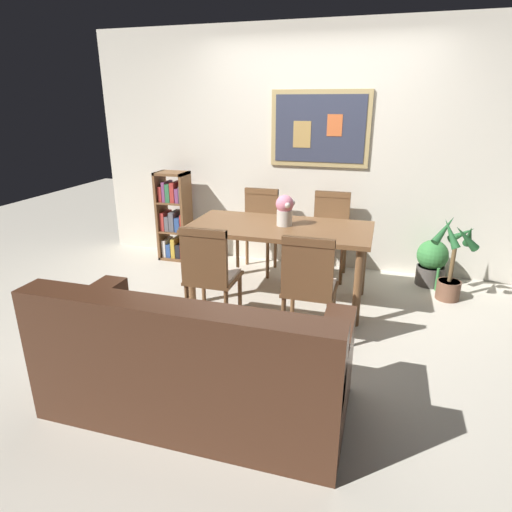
{
  "coord_description": "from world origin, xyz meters",
  "views": [
    {
      "loc": [
        0.75,
        -3.38,
        1.81
      ],
      "look_at": [
        -0.18,
        -0.25,
        0.65
      ],
      "focal_mm": 30.38,
      "sensor_mm": 36.0,
      "label": 1
    }
  ],
  "objects_px": {
    "dining_table": "(279,235)",
    "dining_chair_far_left": "(259,223)",
    "dining_chair_far_right": "(330,228)",
    "potted_ivy": "(432,262)",
    "potted_palm": "(453,263)",
    "dining_chair_near_right": "(309,281)",
    "bookshelf": "(175,218)",
    "flower_vase": "(285,209)",
    "leather_couch": "(195,366)",
    "dining_chair_near_left": "(209,270)"
  },
  "relations": [
    {
      "from": "dining_table",
      "to": "dining_chair_near_right",
      "type": "bearing_deg",
      "value": -61.21
    },
    {
      "from": "leather_couch",
      "to": "flower_vase",
      "type": "bearing_deg",
      "value": 85.41
    },
    {
      "from": "dining_table",
      "to": "bookshelf",
      "type": "xyz_separation_m",
      "value": [
        -1.47,
        0.78,
        -0.14
      ]
    },
    {
      "from": "dining_chair_far_left",
      "to": "potted_ivy",
      "type": "height_order",
      "value": "dining_chair_far_left"
    },
    {
      "from": "dining_chair_far_right",
      "to": "flower_vase",
      "type": "height_order",
      "value": "flower_vase"
    },
    {
      "from": "dining_chair_near_right",
      "to": "potted_palm",
      "type": "relative_size",
      "value": 1.11
    },
    {
      "from": "leather_couch",
      "to": "flower_vase",
      "type": "distance_m",
      "value": 1.84
    },
    {
      "from": "dining_chair_far_right",
      "to": "bookshelf",
      "type": "bearing_deg",
      "value": 179.8
    },
    {
      "from": "dining_chair_near_right",
      "to": "flower_vase",
      "type": "distance_m",
      "value": 0.93
    },
    {
      "from": "flower_vase",
      "to": "potted_ivy",
      "type": "bearing_deg",
      "value": 28.96
    },
    {
      "from": "dining_table",
      "to": "dining_chair_far_left",
      "type": "bearing_deg",
      "value": 119.36
    },
    {
      "from": "dining_chair_near_right",
      "to": "dining_chair_far_left",
      "type": "bearing_deg",
      "value": 119.07
    },
    {
      "from": "dining_chair_far_left",
      "to": "potted_palm",
      "type": "xyz_separation_m",
      "value": [
        1.99,
        -0.26,
        -0.17
      ]
    },
    {
      "from": "dining_chair_far_left",
      "to": "bookshelf",
      "type": "bearing_deg",
      "value": 176.89
    },
    {
      "from": "potted_palm",
      "to": "dining_table",
      "type": "bearing_deg",
      "value": -163.73
    },
    {
      "from": "dining_chair_far_right",
      "to": "potted_palm",
      "type": "xyz_separation_m",
      "value": [
        1.21,
        -0.31,
        -0.17
      ]
    },
    {
      "from": "potted_palm",
      "to": "bookshelf",
      "type": "bearing_deg",
      "value": 174.02
    },
    {
      "from": "dining_table",
      "to": "dining_chair_near_right",
      "type": "distance_m",
      "value": 0.87
    },
    {
      "from": "potted_ivy",
      "to": "flower_vase",
      "type": "bearing_deg",
      "value": -151.04
    },
    {
      "from": "potted_palm",
      "to": "dining_chair_far_left",
      "type": "bearing_deg",
      "value": 172.49
    },
    {
      "from": "bookshelf",
      "to": "dining_chair_near_right",
      "type": "bearing_deg",
      "value": -39.13
    },
    {
      "from": "dining_chair_far_right",
      "to": "dining_chair_near_left",
      "type": "bearing_deg",
      "value": -116.54
    },
    {
      "from": "dining_chair_far_left",
      "to": "dining_chair_far_right",
      "type": "bearing_deg",
      "value": 3.76
    },
    {
      "from": "bookshelf",
      "to": "flower_vase",
      "type": "relative_size",
      "value": 3.71
    },
    {
      "from": "dining_table",
      "to": "potted_ivy",
      "type": "height_order",
      "value": "dining_table"
    },
    {
      "from": "dining_chair_far_right",
      "to": "dining_table",
      "type": "bearing_deg",
      "value": -115.63
    },
    {
      "from": "dining_chair_far_right",
      "to": "dining_chair_near_right",
      "type": "distance_m",
      "value": 1.53
    },
    {
      "from": "dining_chair_near_right",
      "to": "potted_ivy",
      "type": "bearing_deg",
      "value": 56.61
    },
    {
      "from": "dining_table",
      "to": "dining_chair_near_left",
      "type": "xyz_separation_m",
      "value": [
        -0.39,
        -0.75,
        -0.11
      ]
    },
    {
      "from": "dining_table",
      "to": "potted_palm",
      "type": "bearing_deg",
      "value": 16.27
    },
    {
      "from": "potted_palm",
      "to": "flower_vase",
      "type": "height_order",
      "value": "flower_vase"
    },
    {
      "from": "potted_ivy",
      "to": "bookshelf",
      "type": "bearing_deg",
      "value": -179.68
    },
    {
      "from": "potted_palm",
      "to": "flower_vase",
      "type": "relative_size",
      "value": 2.88
    },
    {
      "from": "dining_table",
      "to": "flower_vase",
      "type": "distance_m",
      "value": 0.25
    },
    {
      "from": "potted_palm",
      "to": "potted_ivy",
      "type": "bearing_deg",
      "value": 113.37
    },
    {
      "from": "dining_table",
      "to": "dining_chair_far_left",
      "type": "distance_m",
      "value": 0.84
    },
    {
      "from": "dining_chair_near_left",
      "to": "bookshelf",
      "type": "relative_size",
      "value": 0.86
    },
    {
      "from": "dining_table",
      "to": "potted_ivy",
      "type": "bearing_deg",
      "value": 29.04
    },
    {
      "from": "dining_table",
      "to": "dining_chair_far_right",
      "type": "distance_m",
      "value": 0.87
    },
    {
      "from": "dining_table",
      "to": "potted_ivy",
      "type": "distance_m",
      "value": 1.69
    },
    {
      "from": "bookshelf",
      "to": "potted_palm",
      "type": "height_order",
      "value": "bookshelf"
    },
    {
      "from": "dining_chair_far_left",
      "to": "flower_vase",
      "type": "relative_size",
      "value": 3.21
    },
    {
      "from": "dining_chair_near_left",
      "to": "leather_couch",
      "type": "xyz_separation_m",
      "value": [
        0.29,
        -0.96,
        -0.22
      ]
    },
    {
      "from": "dining_chair_near_left",
      "to": "potted_palm",
      "type": "distance_m",
      "value": 2.33
    },
    {
      "from": "dining_chair_far_left",
      "to": "potted_palm",
      "type": "distance_m",
      "value": 2.02
    },
    {
      "from": "dining_table",
      "to": "flower_vase",
      "type": "xyz_separation_m",
      "value": [
        0.04,
        0.03,
        0.25
      ]
    },
    {
      "from": "dining_chair_near_right",
      "to": "dining_chair_far_right",
      "type": "bearing_deg",
      "value": 91.58
    },
    {
      "from": "dining_chair_far_left",
      "to": "dining_chair_far_right",
      "type": "xyz_separation_m",
      "value": [
        0.78,
        0.05,
        0.0
      ]
    },
    {
      "from": "dining_chair_near_right",
      "to": "bookshelf",
      "type": "height_order",
      "value": "bookshelf"
    },
    {
      "from": "potted_ivy",
      "to": "dining_chair_near_right",
      "type": "bearing_deg",
      "value": -123.39
    }
  ]
}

